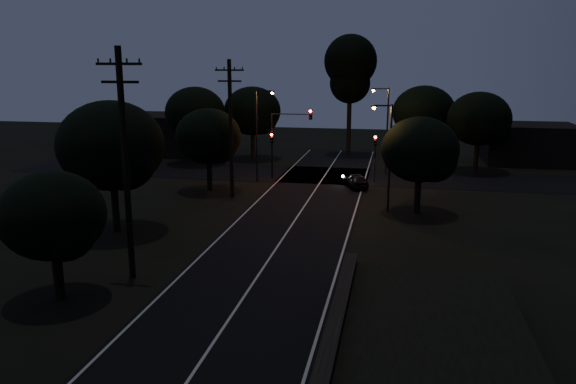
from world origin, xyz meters
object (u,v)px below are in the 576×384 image
(signal_mast, at_px, (290,131))
(streetlight_b, at_px, (385,124))
(streetlight_a, at_px, (259,129))
(utility_pole_mid, at_px, (125,162))
(streetlight_c, at_px, (388,150))
(utility_pole_far, at_px, (231,127))
(signal_left, at_px, (272,147))
(car, at_px, (355,180))
(signal_right, at_px, (375,150))
(tall_pine, at_px, (350,68))

(signal_mast, xyz_separation_m, streetlight_b, (8.22, 4.01, 0.30))
(streetlight_a, bearing_deg, utility_pole_mid, -91.73)
(streetlight_a, bearing_deg, streetlight_b, 29.48)
(streetlight_c, bearing_deg, utility_pole_far, 170.40)
(signal_left, distance_m, streetlight_a, 2.77)
(streetlight_a, bearing_deg, car, -4.08)
(streetlight_a, relative_size, car, 2.22)
(utility_pole_far, distance_m, car, 11.68)
(utility_pole_mid, bearing_deg, utility_pole_far, 90.00)
(streetlight_b, distance_m, streetlight_c, 14.01)
(signal_right, height_order, car, signal_right)
(signal_right, height_order, streetlight_b, streetlight_b)
(utility_pole_mid, bearing_deg, signal_mast, 82.96)
(streetlight_a, distance_m, streetlight_b, 12.19)
(tall_pine, height_order, signal_right, tall_pine)
(utility_pole_far, height_order, tall_pine, tall_pine)
(tall_pine, xyz_separation_m, streetlight_a, (-6.31, -17.00, -4.96))
(utility_pole_mid, distance_m, streetlight_a, 23.04)
(streetlight_c, bearing_deg, signal_left, 136.24)
(utility_pole_mid, xyz_separation_m, streetlight_a, (0.69, 23.00, -1.10))
(tall_pine, relative_size, signal_right, 3.25)
(streetlight_b, height_order, car, streetlight_b)
(streetlight_a, relative_size, streetlight_b, 1.00)
(signal_left, bearing_deg, streetlight_a, -109.59)
(streetlight_c, xyz_separation_m, car, (-2.68, 7.40, -3.74))
(utility_pole_far, distance_m, streetlight_a, 6.10)
(tall_pine, bearing_deg, utility_pole_far, -106.93)
(tall_pine, height_order, streetlight_a, tall_pine)
(signal_right, relative_size, streetlight_b, 0.51)
(signal_left, distance_m, signal_right, 9.20)
(utility_pole_mid, bearing_deg, streetlight_c, 51.74)
(utility_pole_mid, height_order, signal_left, utility_pole_mid)
(signal_mast, bearing_deg, streetlight_c, -48.81)
(streetlight_a, bearing_deg, streetlight_c, -35.69)
(signal_right, distance_m, streetlight_b, 4.45)
(utility_pole_mid, height_order, signal_mast, utility_pole_mid)
(utility_pole_mid, relative_size, car, 3.06)
(signal_right, distance_m, streetlight_a, 10.26)
(tall_pine, bearing_deg, signal_left, -110.46)
(streetlight_b, bearing_deg, car, -108.12)
(signal_mast, distance_m, car, 7.57)
(signal_right, distance_m, car, 3.71)
(signal_mast, relative_size, car, 1.74)
(utility_pole_mid, relative_size, tall_pine, 0.83)
(tall_pine, distance_m, streetlight_b, 12.81)
(signal_right, distance_m, signal_mast, 7.66)
(signal_right, xyz_separation_m, signal_mast, (-7.51, 0.00, 1.50))
(signal_left, bearing_deg, signal_mast, 0.13)
(tall_pine, height_order, signal_mast, tall_pine)
(car, bearing_deg, signal_left, -39.79)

